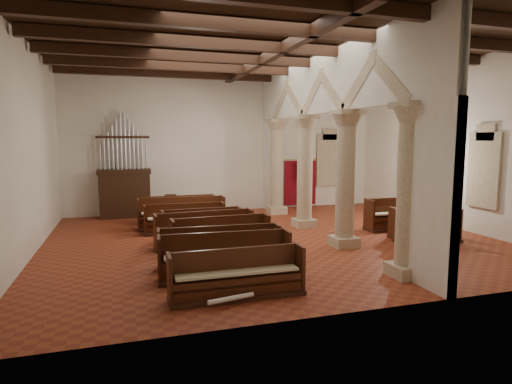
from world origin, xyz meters
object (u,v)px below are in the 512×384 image
object	(u,v)px
processional_banner	(305,191)
aisle_pew_0	(427,231)
lectern	(171,210)
pipe_organ	(125,184)
nave_pew_0	(237,282)

from	to	relation	value
processional_banner	aisle_pew_0	xyz separation A→B (m)	(1.00, -7.32, -0.43)
lectern	processional_banner	bearing A→B (deg)	17.17
pipe_organ	processional_banner	size ratio (longest dim) A/B	1.92
nave_pew_0	aisle_pew_0	distance (m)	7.44
lectern	nave_pew_0	size ratio (longest dim) A/B	0.40
pipe_organ	processional_banner	distance (m)	8.07
processional_banner	aisle_pew_0	distance (m)	7.40
processional_banner	nave_pew_0	bearing A→B (deg)	-117.36
pipe_organ	lectern	distance (m)	2.45
pipe_organ	lectern	size ratio (longest dim) A/B	3.95
nave_pew_0	lectern	bearing A→B (deg)	93.10
nave_pew_0	aisle_pew_0	xyz separation A→B (m)	(6.90, 2.79, 0.02)
aisle_pew_0	lectern	bearing A→B (deg)	145.49
nave_pew_0	pipe_organ	bearing A→B (deg)	102.11
pipe_organ	processional_banner	bearing A→B (deg)	-0.05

